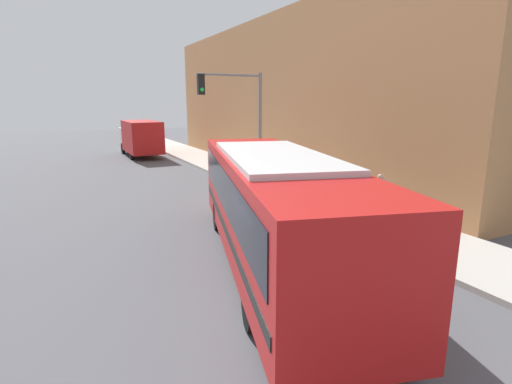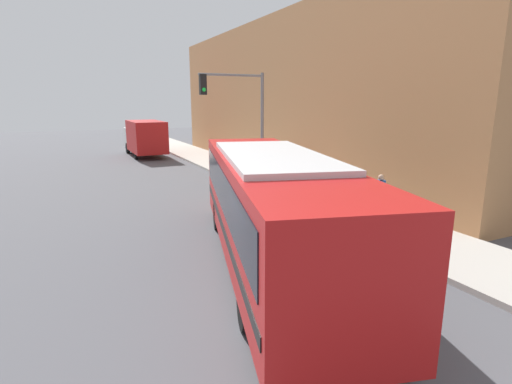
{
  "view_description": "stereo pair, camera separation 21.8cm",
  "coord_description": "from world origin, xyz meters",
  "px_view_note": "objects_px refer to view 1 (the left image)",
  "views": [
    {
      "loc": [
        -3.9,
        -6.53,
        4.38
      ],
      "look_at": [
        2.14,
        5.42,
        1.33
      ],
      "focal_mm": 28.0,
      "sensor_mm": 36.0,
      "label": 1
    },
    {
      "loc": [
        -3.71,
        -6.63,
        4.38
      ],
      "look_at": [
        2.14,
        5.42,
        1.33
      ],
      "focal_mm": 28.0,
      "sensor_mm": 36.0,
      "label": 2
    }
  ],
  "objects_px": {
    "traffic_light_pole": "(240,110)",
    "pedestrian_near_corner": "(379,196)",
    "fire_hydrant": "(329,207)",
    "pedestrian_mid_block": "(285,165)",
    "delivery_truck": "(140,137)",
    "city_bus": "(273,202)"
  },
  "relations": [
    {
      "from": "delivery_truck",
      "to": "traffic_light_pole",
      "type": "bearing_deg",
      "value": -83.31
    },
    {
      "from": "pedestrian_near_corner",
      "to": "pedestrian_mid_block",
      "type": "bearing_deg",
      "value": 85.89
    },
    {
      "from": "city_bus",
      "to": "fire_hydrant",
      "type": "distance_m",
      "value": 4.99
    },
    {
      "from": "traffic_light_pole",
      "to": "pedestrian_mid_block",
      "type": "height_order",
      "value": "traffic_light_pole"
    },
    {
      "from": "traffic_light_pole",
      "to": "delivery_truck",
      "type": "bearing_deg",
      "value": 96.69
    },
    {
      "from": "city_bus",
      "to": "pedestrian_near_corner",
      "type": "bearing_deg",
      "value": 32.19
    },
    {
      "from": "pedestrian_near_corner",
      "to": "delivery_truck",
      "type": "bearing_deg",
      "value": 100.22
    },
    {
      "from": "city_bus",
      "to": "pedestrian_near_corner",
      "type": "relative_size",
      "value": 6.68
    },
    {
      "from": "pedestrian_mid_block",
      "to": "fire_hydrant",
      "type": "bearing_deg",
      "value": -106.31
    },
    {
      "from": "fire_hydrant",
      "to": "pedestrian_mid_block",
      "type": "relative_size",
      "value": 0.4
    },
    {
      "from": "pedestrian_near_corner",
      "to": "city_bus",
      "type": "bearing_deg",
      "value": -163.46
    },
    {
      "from": "city_bus",
      "to": "pedestrian_mid_block",
      "type": "height_order",
      "value": "city_bus"
    },
    {
      "from": "delivery_truck",
      "to": "fire_hydrant",
      "type": "relative_size",
      "value": 9.77
    },
    {
      "from": "fire_hydrant",
      "to": "pedestrian_near_corner",
      "type": "xyz_separation_m",
      "value": [
        1.31,
        -1.19,
        0.5
      ]
    },
    {
      "from": "traffic_light_pole",
      "to": "pedestrian_near_corner",
      "type": "bearing_deg",
      "value": -72.44
    },
    {
      "from": "traffic_light_pole",
      "to": "pedestrian_near_corner",
      "type": "height_order",
      "value": "traffic_light_pole"
    },
    {
      "from": "fire_hydrant",
      "to": "pedestrian_mid_block",
      "type": "distance_m",
      "value": 6.63
    },
    {
      "from": "city_bus",
      "to": "pedestrian_near_corner",
      "type": "distance_m",
      "value": 5.55
    },
    {
      "from": "delivery_truck",
      "to": "fire_hydrant",
      "type": "bearing_deg",
      "value": -82.66
    },
    {
      "from": "fire_hydrant",
      "to": "pedestrian_mid_block",
      "type": "xyz_separation_m",
      "value": [
        1.86,
        6.34,
        0.56
      ]
    },
    {
      "from": "delivery_truck",
      "to": "pedestrian_mid_block",
      "type": "relative_size",
      "value": 3.89
    },
    {
      "from": "traffic_light_pole",
      "to": "pedestrian_near_corner",
      "type": "relative_size",
      "value": 3.31
    }
  ]
}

